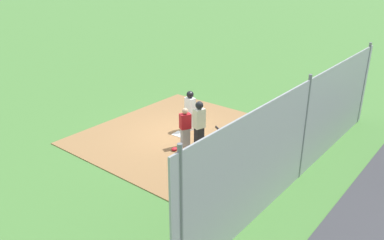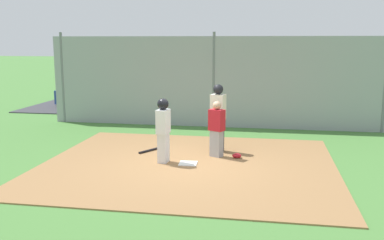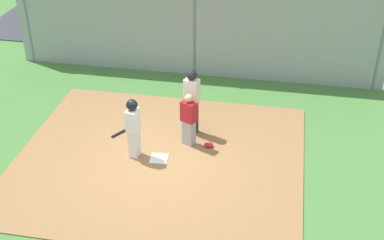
{
  "view_description": "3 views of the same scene",
  "coord_description": "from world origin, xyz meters",
  "px_view_note": "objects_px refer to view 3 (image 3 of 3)",
  "views": [
    {
      "loc": [
        -10.39,
        -9.05,
        6.41
      ],
      "look_at": [
        0.17,
        -0.51,
        0.72
      ],
      "focal_mm": 36.38,
      "sensor_mm": 36.0,
      "label": 1
    },
    {
      "loc": [
        -1.92,
        10.31,
        3.05
      ],
      "look_at": [
        0.13,
        -1.32,
        0.9
      ],
      "focal_mm": 40.86,
      "sensor_mm": 36.0,
      "label": 2
    },
    {
      "loc": [
        -2.83,
        10.47,
        7.74
      ],
      "look_at": [
        -0.69,
        -0.87,
        0.74
      ],
      "focal_mm": 49.05,
      "sensor_mm": 36.0,
      "label": 3
    }
  ],
  "objects_px": {
    "home_plate": "(159,158)",
    "runner": "(133,125)",
    "baseball_bat": "(123,131)",
    "umpire": "(192,100)",
    "catcher_mask": "(209,145)",
    "parked_car_white": "(152,10)",
    "parked_car_blue": "(75,4)",
    "parked_car_dark": "(384,21)",
    "catcher": "(189,119)"
  },
  "relations": [
    {
      "from": "catcher",
      "to": "umpire",
      "type": "bearing_deg",
      "value": -149.44
    },
    {
      "from": "catcher_mask",
      "to": "parked_car_white",
      "type": "relative_size",
      "value": 0.05
    },
    {
      "from": "runner",
      "to": "parked_car_dark",
      "type": "bearing_deg",
      "value": 60.63
    },
    {
      "from": "catcher",
      "to": "umpire",
      "type": "distance_m",
      "value": 0.65
    },
    {
      "from": "umpire",
      "to": "parked_car_blue",
      "type": "relative_size",
      "value": 0.44
    },
    {
      "from": "home_plate",
      "to": "runner",
      "type": "bearing_deg",
      "value": -3.48
    },
    {
      "from": "umpire",
      "to": "catcher_mask",
      "type": "xyz_separation_m",
      "value": [
        -0.58,
        0.66,
        -0.93
      ]
    },
    {
      "from": "runner",
      "to": "baseball_bat",
      "type": "height_order",
      "value": "runner"
    },
    {
      "from": "baseball_bat",
      "to": "parked_car_blue",
      "type": "bearing_deg",
      "value": 60.56
    },
    {
      "from": "baseball_bat",
      "to": "catcher_mask",
      "type": "distance_m",
      "value": 2.43
    },
    {
      "from": "umpire",
      "to": "parked_car_dark",
      "type": "xyz_separation_m",
      "value": [
        -5.93,
        -8.13,
        -0.4
      ]
    },
    {
      "from": "baseball_bat",
      "to": "runner",
      "type": "bearing_deg",
      "value": -116.75
    },
    {
      "from": "baseball_bat",
      "to": "parked_car_dark",
      "type": "distance_m",
      "value": 11.53
    },
    {
      "from": "parked_car_dark",
      "to": "parked_car_blue",
      "type": "distance_m",
      "value": 12.36
    },
    {
      "from": "home_plate",
      "to": "catcher",
      "type": "bearing_deg",
      "value": -126.41
    },
    {
      "from": "home_plate",
      "to": "runner",
      "type": "height_order",
      "value": "runner"
    },
    {
      "from": "parked_car_blue",
      "to": "home_plate",
      "type": "bearing_deg",
      "value": -59.66
    },
    {
      "from": "home_plate",
      "to": "catcher_mask",
      "type": "height_order",
      "value": "catcher_mask"
    },
    {
      "from": "baseball_bat",
      "to": "parked_car_white",
      "type": "xyz_separation_m",
      "value": [
        1.25,
        -8.12,
        0.55
      ]
    },
    {
      "from": "home_plate",
      "to": "runner",
      "type": "distance_m",
      "value": 1.11
    },
    {
      "from": "parked_car_blue",
      "to": "parked_car_dark",
      "type": "bearing_deg",
      "value": -0.66
    },
    {
      "from": "home_plate",
      "to": "parked_car_dark",
      "type": "relative_size",
      "value": 0.1
    },
    {
      "from": "runner",
      "to": "parked_car_dark",
      "type": "height_order",
      "value": "runner"
    },
    {
      "from": "home_plate",
      "to": "catcher_mask",
      "type": "xyz_separation_m",
      "value": [
        -1.15,
        -0.77,
        0.05
      ]
    },
    {
      "from": "home_plate",
      "to": "catcher",
      "type": "xyz_separation_m",
      "value": [
        -0.61,
        -0.83,
        0.74
      ]
    },
    {
      "from": "home_plate",
      "to": "parked_car_dark",
      "type": "height_order",
      "value": "parked_car_dark"
    },
    {
      "from": "catcher",
      "to": "parked_car_blue",
      "type": "xyz_separation_m",
      "value": [
        6.46,
        -8.48,
        -0.17
      ]
    },
    {
      "from": "home_plate",
      "to": "catcher_mask",
      "type": "bearing_deg",
      "value": -146.28
    },
    {
      "from": "parked_car_dark",
      "to": "parked_car_blue",
      "type": "xyz_separation_m",
      "value": [
        12.36,
        0.25,
        0.0
      ]
    },
    {
      "from": "catcher",
      "to": "parked_car_white",
      "type": "height_order",
      "value": "catcher"
    },
    {
      "from": "baseball_bat",
      "to": "catcher_mask",
      "type": "xyz_separation_m",
      "value": [
        -2.41,
        0.28,
        0.03
      ]
    },
    {
      "from": "baseball_bat",
      "to": "parked_car_blue",
      "type": "distance_m",
      "value": 9.46
    },
    {
      "from": "runner",
      "to": "baseball_bat",
      "type": "bearing_deg",
      "value": 129.28
    },
    {
      "from": "home_plate",
      "to": "parked_car_white",
      "type": "bearing_deg",
      "value": -74.7
    },
    {
      "from": "baseball_bat",
      "to": "parked_car_white",
      "type": "bearing_deg",
      "value": 40.2
    },
    {
      "from": "umpire",
      "to": "runner",
      "type": "xyz_separation_m",
      "value": [
        1.2,
        1.39,
        -0.07
      ]
    },
    {
      "from": "catcher",
      "to": "runner",
      "type": "bearing_deg",
      "value": -30.85
    },
    {
      "from": "umpire",
      "to": "parked_car_dark",
      "type": "relative_size",
      "value": 0.42
    },
    {
      "from": "catcher_mask",
      "to": "runner",
      "type": "bearing_deg",
      "value": 22.24
    },
    {
      "from": "umpire",
      "to": "catcher_mask",
      "type": "relative_size",
      "value": 7.72
    },
    {
      "from": "catcher_mask",
      "to": "parked_car_blue",
      "type": "relative_size",
      "value": 0.06
    },
    {
      "from": "home_plate",
      "to": "parked_car_blue",
      "type": "distance_m",
      "value": 11.01
    },
    {
      "from": "catcher",
      "to": "parked_car_blue",
      "type": "bearing_deg",
      "value": -115.89
    },
    {
      "from": "catcher",
      "to": "parked_car_dark",
      "type": "height_order",
      "value": "catcher"
    },
    {
      "from": "umpire",
      "to": "parked_car_dark",
      "type": "distance_m",
      "value": 10.07
    },
    {
      "from": "baseball_bat",
      "to": "umpire",
      "type": "bearing_deg",
      "value": -46.86
    },
    {
      "from": "home_plate",
      "to": "runner",
      "type": "xyz_separation_m",
      "value": [
        0.63,
        -0.04,
        0.91
      ]
    },
    {
      "from": "home_plate",
      "to": "umpire",
      "type": "relative_size",
      "value": 0.24
    },
    {
      "from": "home_plate",
      "to": "parked_car_blue",
      "type": "relative_size",
      "value": 0.1
    },
    {
      "from": "parked_car_dark",
      "to": "umpire",
      "type": "bearing_deg",
      "value": 43.9
    }
  ]
}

